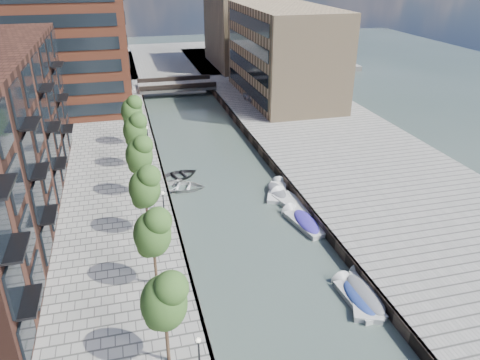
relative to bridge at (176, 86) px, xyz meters
name	(u,v)px	position (x,y,z in m)	size (l,w,h in m)	color
water	(214,164)	(0.00, -32.00, -1.39)	(300.00, 300.00, 0.00)	#38473F
quay_right	(341,147)	(16.00, -32.00, -0.89)	(20.00, 140.00, 1.00)	gray
quay_wall_left	(160,165)	(-6.10, -32.00, -0.89)	(0.25, 140.00, 1.00)	#332823
quay_wall_right	(264,155)	(6.10, -32.00, -0.89)	(0.25, 140.00, 1.00)	#332823
far_closure	(160,60)	(0.00, 28.00, -0.89)	(80.00, 40.00, 1.00)	gray
tower	(55,2)	(-17.00, -7.00, 14.61)	(18.00, 18.00, 30.00)	brown
tan_block_near	(284,53)	(16.00, -10.00, 6.61)	(12.00, 25.00, 14.00)	#9E8260
tan_block_far	(242,25)	(16.00, 16.00, 7.61)	(12.00, 20.00, 16.00)	#9E8260
bridge	(176,86)	(0.00, 0.00, 0.00)	(13.00, 6.00, 1.30)	gray
tree_1	(164,300)	(-8.50, -61.00, 3.92)	(2.50, 2.50, 5.95)	#382619
tree_2	(152,231)	(-8.50, -54.00, 3.92)	(2.50, 2.50, 5.95)	#382619
tree_3	(144,186)	(-8.50, -47.00, 3.92)	(2.50, 2.50, 5.95)	#382619
tree_4	(139,153)	(-8.50, -40.00, 3.92)	(2.50, 2.50, 5.95)	#382619
tree_5	(135,129)	(-8.50, -33.00, 3.92)	(2.50, 2.50, 5.95)	#382619
tree_6	(132,110)	(-8.50, -26.00, 3.92)	(2.50, 2.50, 5.95)	#382619
lamp_1	(164,210)	(-7.20, -48.00, 2.12)	(0.24, 0.24, 4.12)	black
lamp_2	(148,141)	(-7.20, -32.00, 2.12)	(0.24, 0.24, 4.12)	black
sloop_3	(181,189)	(-4.63, -37.66, -1.39)	(3.67, 5.14, 1.07)	silver
sloop_4	(178,178)	(-4.48, -34.87, -1.39)	(3.31, 4.63, 0.96)	#242427
motorboat_0	(356,296)	(4.81, -57.78, -1.20)	(1.94, 4.86, 1.59)	#ADADAB
motorboat_1	(364,292)	(5.60, -57.54, -1.17)	(3.83, 5.77, 1.82)	#B8B8B6
motorboat_2	(291,203)	(5.19, -43.60, -1.28)	(3.39, 5.96, 1.88)	silver
motorboat_3	(303,221)	(5.02, -47.27, -1.18)	(2.84, 5.50, 1.75)	#B9B9B7
motorboat_4	(277,191)	(4.77, -40.87, -1.20)	(3.34, 4.99, 1.58)	silver
car	(251,97)	(10.44, -11.19, 0.25)	(1.52, 3.77, 1.28)	#B7B9BC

